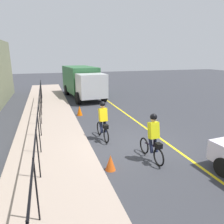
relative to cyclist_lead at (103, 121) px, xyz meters
name	(u,v)px	position (x,y,z in m)	size (l,w,h in m)	color
ground_plane	(131,144)	(-0.97, -1.02, -0.91)	(80.00, 80.00, 0.00)	#34353B
lane_line_centre	(163,140)	(-0.97, -2.62, -0.91)	(36.00, 0.12, 0.01)	yellow
sidewalk	(52,153)	(-0.97, 2.38, -0.84)	(40.00, 3.20, 0.15)	#A59183
iron_fence	(39,117)	(0.03, 2.78, 0.42)	(20.27, 0.04, 1.60)	black
cyclist_lead	(103,121)	(0.00, 0.00, 0.00)	(1.71, 0.38, 1.83)	black
cyclist_follow	(153,138)	(-2.53, -1.22, 0.00)	(1.71, 0.38, 1.83)	black
box_truck_background	(82,81)	(10.25, -0.86, 0.64)	(6.91, 3.09, 2.78)	#2B6137
traffic_cone_near	(110,163)	(-2.73, 0.48, -0.63)	(0.36, 0.36, 0.56)	#E65917
traffic_cone_far	(80,111)	(4.35, 0.41, -0.59)	(0.36, 0.36, 0.64)	#F25D04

